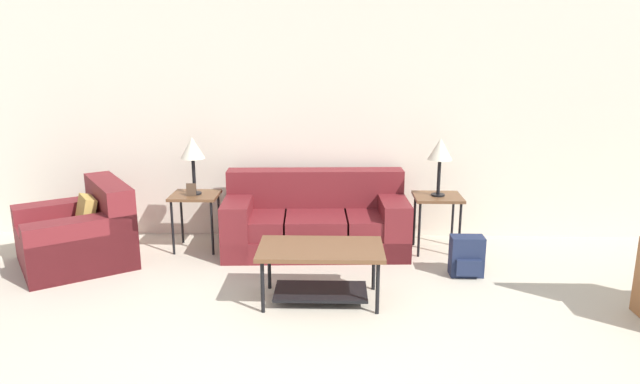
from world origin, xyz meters
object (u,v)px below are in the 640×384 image
coffee_table (321,261)px  table_lamp_right (440,151)px  side_table_right (437,202)px  backpack (467,257)px  side_table_left (195,201)px  table_lamp_left (192,150)px  couch (316,222)px  armchair (80,235)px

coffee_table → table_lamp_right: bearing=46.8°
side_table_right → backpack: bearing=-75.6°
side_table_right → table_lamp_right: size_ratio=1.01×
table_lamp_right → backpack: size_ratio=1.56×
side_table_left → table_lamp_left: (0.00, 0.00, 0.54)m
couch → coffee_table: 1.28m
side_table_left → table_lamp_left: size_ratio=1.01×
backpack → table_lamp_left: bearing=166.0°
armchair → backpack: size_ratio=3.66×
side_table_left → table_lamp_left: table_lamp_left is taller
armchair → table_lamp_left: (1.07, 0.44, 0.79)m
side_table_right → table_lamp_left: bearing=180.0°
armchair → coffee_table: bearing=-18.9°
armchair → table_lamp_left: 1.40m
coffee_table → table_lamp_left: table_lamp_left is taller
couch → coffee_table: couch is taller
armchair → side_table_right: bearing=6.9°
side_table_left → table_lamp_right: (2.54, 0.00, 0.54)m
armchair → side_table_left: (1.07, 0.44, 0.25)m
coffee_table → backpack: bearing=23.4°
couch → armchair: 2.38m
couch → backpack: couch is taller
coffee_table → table_lamp_right: (1.19, 1.27, 0.72)m
couch → side_table_right: size_ratio=3.20×
side_table_left → coffee_table: bearing=-43.0°
side_table_left → table_lamp_left: 0.54m
armchair → couch: bearing=10.8°
side_table_left → couch: bearing=0.5°
armchair → backpack: bearing=-3.6°
couch → backpack: bearing=-25.4°
table_lamp_left → backpack: (2.72, -0.68, -0.89)m
side_table_left → table_lamp_right: 2.60m
couch → table_lamp_left: size_ratio=3.22×
couch → armchair: size_ratio=1.37×
armchair → table_lamp_right: (3.61, 0.44, 0.79)m
couch → table_lamp_right: 1.49m
coffee_table → table_lamp_left: 1.99m
coffee_table → table_lamp_right: table_lamp_right is taller
coffee_table → side_table_right: bearing=46.8°
side_table_right → armchair: bearing=-173.1°
coffee_table → side_table_right: (1.19, 1.27, 0.18)m
backpack → armchair: bearing=176.4°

